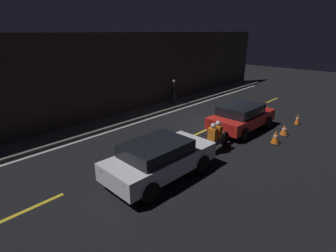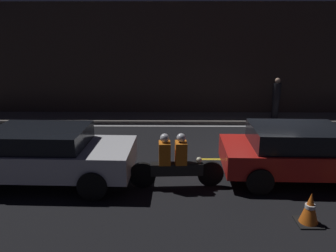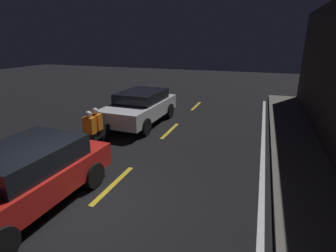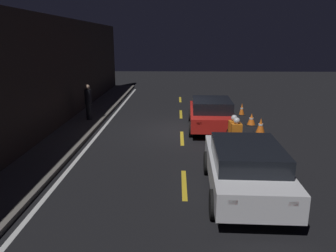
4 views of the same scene
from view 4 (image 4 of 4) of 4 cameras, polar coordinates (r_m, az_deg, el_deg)
name	(u,v)px [view 4 (image 4 of 4)]	position (r m, az deg, el deg)	size (l,w,h in m)	color
ground_plane	(182,132)	(14.66, 2.40, -0.99)	(56.00, 56.00, 0.00)	black
raised_curb	(77,129)	(15.32, -15.57, -0.58)	(28.00, 1.65, 0.13)	#605B56
building_front	(51,75)	(15.20, -19.76, 8.35)	(28.00, 0.30, 5.01)	#382D28
lane_dash_b	(184,184)	(9.49, 2.83, -10.12)	(2.00, 0.14, 0.01)	gold
lane_dash_c	(182,138)	(13.70, 2.45, -2.12)	(2.00, 0.14, 0.01)	gold
lane_dash_d	(181,114)	(18.05, 2.26, 2.07)	(2.00, 0.14, 0.01)	gold
lane_dash_e	(180,100)	(22.46, 2.14, 4.63)	(2.00, 0.14, 0.01)	gold
lane_solid_kerb	(101,131)	(15.06, -11.65, -0.85)	(25.20, 0.14, 0.01)	silver
sedan_white	(245,167)	(8.86, 13.32, -6.92)	(4.27, 2.09, 1.43)	silver
taxi_red	(211,113)	(14.98, 7.52, 2.25)	(4.16, 2.11, 1.41)	red
motorcycle	(234,136)	(11.94, 11.48, -1.76)	(2.36, 0.39, 1.40)	black
traffic_cone_near	(261,126)	(14.92, 15.83, 0.04)	(0.49, 0.49, 0.67)	black
traffic_cone_mid	(251,119)	(16.21, 14.33, 1.11)	(0.50, 0.50, 0.57)	black
traffic_cone_far	(242,109)	(18.25, 12.73, 2.85)	(0.37, 0.37, 0.64)	black
pedestrian	(88,102)	(16.57, -13.70, 4.10)	(0.34, 0.34, 1.74)	black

